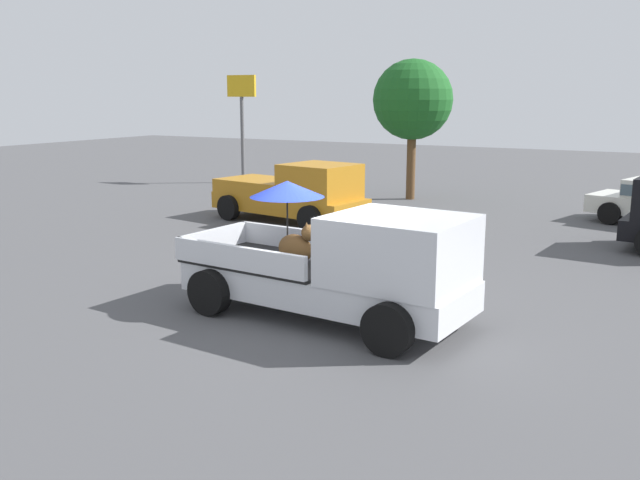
% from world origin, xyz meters
% --- Properties ---
extents(ground_plane, '(80.00, 80.00, 0.00)m').
position_xyz_m(ground_plane, '(0.00, 0.00, 0.00)').
color(ground_plane, '#4C4C4F').
extents(pickup_truck_main, '(5.19, 2.60, 2.30)m').
position_xyz_m(pickup_truck_main, '(0.45, -0.04, 0.98)').
color(pickup_truck_main, black).
rests_on(pickup_truck_main, ground).
extents(pickup_truck_far, '(5.03, 2.79, 1.80)m').
position_xyz_m(pickup_truck_far, '(-5.13, 7.56, 0.87)').
color(pickup_truck_far, black).
rests_on(pickup_truck_far, ground).
extents(motel_sign, '(1.40, 0.16, 4.56)m').
position_xyz_m(motel_sign, '(-11.96, 14.71, 3.24)').
color(motel_sign, '#59595B').
rests_on(motel_sign, ground).
extents(tree_by_lot, '(2.85, 2.85, 5.00)m').
position_xyz_m(tree_by_lot, '(-3.80, 13.63, 3.55)').
color(tree_by_lot, brown).
rests_on(tree_by_lot, ground).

